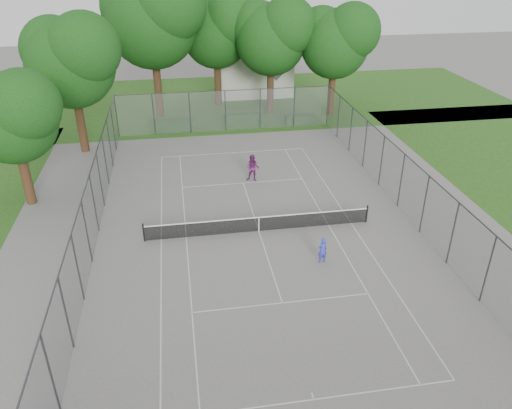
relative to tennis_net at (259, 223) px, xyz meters
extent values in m
plane|color=slate|center=(0.00, 0.00, -0.51)|extent=(120.00, 120.00, 0.00)
cube|color=#254F16|center=(0.00, 26.00, -0.51)|extent=(60.00, 20.00, 0.00)
cube|color=beige|center=(0.00, -11.88, -0.50)|extent=(10.97, 0.06, 0.01)
cube|color=beige|center=(0.00, 11.88, -0.50)|extent=(10.97, 0.06, 0.01)
cube|color=beige|center=(-5.49, 0.00, -0.50)|extent=(0.06, 23.77, 0.01)
cube|color=beige|center=(5.49, 0.00, -0.50)|extent=(0.06, 23.77, 0.01)
cube|color=beige|center=(-4.12, 0.00, -0.50)|extent=(0.06, 23.77, 0.01)
cube|color=beige|center=(4.12, 0.00, -0.50)|extent=(0.06, 23.77, 0.01)
cube|color=beige|center=(0.00, -6.40, -0.50)|extent=(8.23, 0.06, 0.01)
cube|color=beige|center=(0.00, 6.40, -0.50)|extent=(8.23, 0.06, 0.01)
cube|color=beige|center=(0.00, 0.00, -0.50)|extent=(0.06, 12.80, 0.01)
cube|color=beige|center=(0.00, -11.73, -0.50)|extent=(0.06, 0.30, 0.01)
cube|color=beige|center=(0.00, 11.73, -0.50)|extent=(0.06, 0.30, 0.01)
cylinder|color=black|center=(-6.39, 0.00, 0.04)|extent=(0.10, 0.10, 1.10)
cylinder|color=black|center=(6.39, 0.00, 0.04)|extent=(0.10, 0.10, 1.10)
cube|color=black|center=(0.00, 0.00, -0.06)|extent=(12.67, 0.01, 0.86)
cube|color=white|center=(0.00, 0.00, 0.40)|extent=(12.77, 0.03, 0.06)
cube|color=white|center=(0.00, 0.00, -0.07)|extent=(0.05, 0.02, 0.88)
cylinder|color=#38383D|center=(-9.00, 17.00, 1.24)|extent=(0.08, 0.08, 3.50)
cylinder|color=#38383D|center=(9.00, 17.00, 1.24)|extent=(0.08, 0.08, 3.50)
cube|color=slate|center=(0.00, 17.00, 1.24)|extent=(18.00, 0.02, 3.50)
cube|color=slate|center=(-9.00, 0.00, 1.24)|extent=(0.02, 34.00, 3.50)
cube|color=slate|center=(9.00, 0.00, 1.24)|extent=(0.02, 34.00, 3.50)
cube|color=#38383D|center=(0.00, 17.00, 2.99)|extent=(18.00, 0.05, 0.05)
cube|color=#38383D|center=(-9.00, 0.00, 2.99)|extent=(0.05, 34.00, 0.05)
cube|color=#38383D|center=(9.00, 0.00, 2.99)|extent=(0.05, 34.00, 0.05)
cylinder|color=#392315|center=(-5.60, 22.08, 2.26)|extent=(0.69, 0.69, 5.54)
sphere|color=#103B10|center=(-5.60, 22.08, 7.78)|extent=(7.87, 7.87, 7.87)
sphere|color=#103B10|center=(-4.03, 20.90, 9.35)|extent=(6.30, 6.30, 6.30)
sphere|color=#103B10|center=(-6.98, 23.06, 8.96)|extent=(5.90, 5.90, 5.90)
cylinder|color=#392315|center=(0.12, 24.76, 1.77)|extent=(0.64, 0.64, 4.55)
sphere|color=#103B10|center=(0.12, 24.76, 6.31)|extent=(6.48, 6.48, 6.48)
sphere|color=#103B10|center=(1.41, 23.79, 7.60)|extent=(5.18, 5.18, 5.18)
sphere|color=#103B10|center=(-1.02, 25.57, 7.28)|extent=(4.86, 4.86, 4.86)
cylinder|color=#392315|center=(4.73, 21.43, 1.72)|extent=(0.64, 0.64, 4.47)
sphere|color=#103B10|center=(4.73, 21.43, 6.18)|extent=(6.35, 6.35, 6.35)
sphere|color=#103B10|center=(6.00, 20.48, 7.45)|extent=(5.08, 5.08, 5.08)
sphere|color=#103B10|center=(3.61, 22.23, 7.13)|extent=(4.76, 4.76, 4.76)
cylinder|color=#392315|center=(10.23, 20.01, 1.63)|extent=(0.63, 0.63, 4.27)
sphere|color=#103B10|center=(10.23, 20.01, 5.89)|extent=(6.08, 6.08, 6.08)
sphere|color=#103B10|center=(11.45, 19.10, 7.11)|extent=(4.86, 4.86, 4.86)
sphere|color=#103B10|center=(9.17, 20.77, 6.80)|extent=(4.56, 4.56, 4.56)
cylinder|color=#392315|center=(-11.38, 14.18, 1.72)|extent=(0.64, 0.64, 4.46)
sphere|color=#103B10|center=(-11.38, 14.18, 6.17)|extent=(6.35, 6.35, 6.35)
sphere|color=#103B10|center=(-10.11, 13.23, 7.44)|extent=(5.08, 5.08, 5.08)
sphere|color=#103B10|center=(-12.49, 14.97, 7.12)|extent=(4.76, 4.76, 4.76)
cylinder|color=#392315|center=(-13.54, 5.75, 1.31)|extent=(0.60, 0.60, 3.64)
sphere|color=#103B10|center=(-13.54, 5.75, 4.93)|extent=(5.17, 5.17, 5.17)
sphere|color=#103B10|center=(-12.51, 4.98, 5.97)|extent=(4.14, 4.14, 4.14)
cube|color=#193F14|center=(-4.55, 17.78, -0.03)|extent=(3.83, 1.15, 0.96)
cube|color=#193F14|center=(1.63, 18.04, 0.01)|extent=(3.34, 0.95, 1.05)
cube|color=#193F14|center=(6.79, 17.72, -0.10)|extent=(2.71, 0.99, 0.81)
cube|color=beige|center=(4.31, 28.50, 2.27)|extent=(7.43, 5.57, 5.57)
cube|color=#4D4D52|center=(4.31, 28.50, 5.06)|extent=(7.35, 5.76, 7.35)
imported|color=#353EC7|center=(2.69, -3.51, 0.20)|extent=(0.59, 0.46, 1.43)
imported|color=#68225D|center=(0.71, 6.65, 0.43)|extent=(1.12, 1.00, 1.89)
camera|label=1|loc=(-4.11, -23.93, 14.26)|focal=35.00mm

